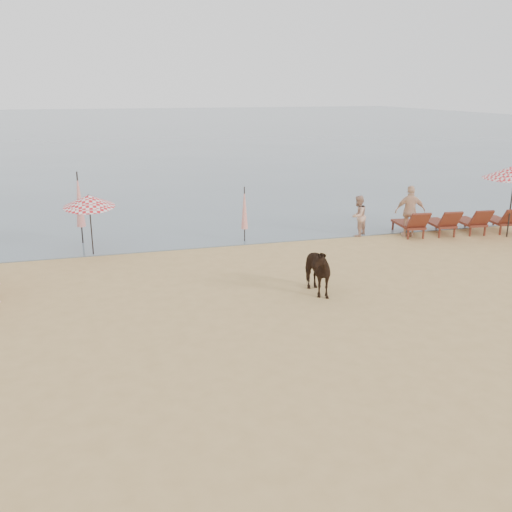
{
  "coord_description": "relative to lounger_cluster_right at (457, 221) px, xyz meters",
  "views": [
    {
      "loc": [
        -3.98,
        -9.05,
        5.43
      ],
      "look_at": [
        0.0,
        5.0,
        1.1
      ],
      "focal_mm": 40.0,
      "sensor_mm": 36.0,
      "label": 1
    }
  ],
  "objects": [
    {
      "name": "ground",
      "position": [
        -9.25,
        -9.35,
        -0.49
      ],
      "size": [
        120.0,
        120.0,
        0.0
      ],
      "primitive_type": "plane",
      "color": "tan",
      "rests_on": "ground"
    },
    {
      "name": "beachgoer_right_b",
      "position": [
        -1.96,
        0.17,
        0.47
      ],
      "size": [
        1.22,
        0.76,
        1.94
      ],
      "primitive_type": "imported",
      "rotation": [
        0.0,
        0.0,
        2.87
      ],
      "color": "#DFAE8B",
      "rests_on": "ground"
    },
    {
      "name": "sea",
      "position": [
        -9.25,
        70.65,
        -0.49
      ],
      "size": [
        160.0,
        140.0,
        0.06
      ],
      "primitive_type": "cube",
      "color": "#51606B",
      "rests_on": "ground"
    },
    {
      "name": "lounger_cluster_right",
      "position": [
        0.0,
        0.0,
        0.0
      ],
      "size": [
        4.66,
        2.35,
        0.71
      ],
      "rotation": [
        0.0,
        0.0,
        -0.1
      ],
      "color": "maroon",
      "rests_on": "ground"
    },
    {
      "name": "umbrella_closed_left",
      "position": [
        -13.84,
        2.47,
        1.11
      ],
      "size": [
        0.32,
        0.32,
        2.61
      ],
      "rotation": [
        0.0,
        0.0,
        -0.35
      ],
      "color": "black",
      "rests_on": "ground"
    },
    {
      "name": "umbrella_closed_right",
      "position": [
        -8.14,
        1.1,
        0.75
      ],
      "size": [
        0.25,
        0.25,
        2.03
      ],
      "rotation": [
        0.0,
        0.0,
        0.2
      ],
      "color": "black",
      "rests_on": "ground"
    },
    {
      "name": "beachgoer_right_a",
      "position": [
        -3.79,
        0.78,
        0.28
      ],
      "size": [
        0.95,
        0.92,
        1.55
      ],
      "primitive_type": "imported",
      "rotation": [
        0.0,
        0.0,
        3.78
      ],
      "color": "tan",
      "rests_on": "ground"
    },
    {
      "name": "cow",
      "position": [
        -7.71,
        -4.66,
        0.19
      ],
      "size": [
        0.83,
        1.66,
        1.37
      ],
      "primitive_type": "imported",
      "rotation": [
        0.0,
        0.0,
        0.06
      ],
      "color": "black",
      "rests_on": "ground"
    },
    {
      "name": "umbrella_open_left_b",
      "position": [
        -13.49,
        0.88,
        1.35
      ],
      "size": [
        1.67,
        1.7,
        2.13
      ],
      "rotation": [
        0.0,
        0.0,
        -0.28
      ],
      "color": "black",
      "rests_on": "ground"
    }
  ]
}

